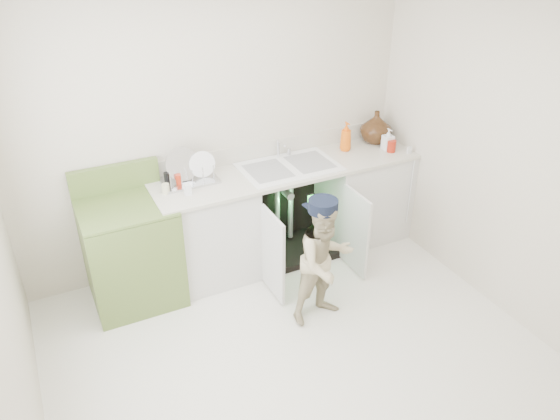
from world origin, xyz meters
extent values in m
plane|color=beige|center=(0.00, 0.00, 0.00)|extent=(3.50, 3.50, 0.00)
cube|color=beige|center=(0.00, 1.50, 1.25)|extent=(3.50, 2.50, 0.02)
cube|color=beige|center=(0.00, -1.50, 1.25)|extent=(3.50, 2.50, 0.02)
cube|color=beige|center=(1.75, 0.00, 1.25)|extent=(2.50, 3.00, 0.02)
cube|color=silver|center=(-0.25, 1.20, 0.43)|extent=(0.80, 0.60, 0.86)
cube|color=silver|center=(1.35, 1.20, 0.43)|extent=(0.80, 0.60, 0.86)
cube|color=black|center=(0.55, 1.47, 0.43)|extent=(0.80, 0.06, 0.86)
cube|color=black|center=(0.55, 1.20, 0.03)|extent=(0.80, 0.60, 0.06)
cylinder|color=gray|center=(0.48, 1.30, 0.45)|extent=(0.05, 0.05, 0.70)
cylinder|color=gray|center=(0.62, 1.30, 0.45)|extent=(0.05, 0.05, 0.70)
cylinder|color=gray|center=(0.55, 1.25, 0.62)|extent=(0.07, 0.18, 0.07)
cube|color=silver|center=(0.15, 0.70, 0.40)|extent=(0.03, 0.40, 0.76)
cube|color=silver|center=(0.95, 0.70, 0.40)|extent=(0.02, 0.40, 0.76)
cube|color=beige|center=(0.55, 1.20, 0.89)|extent=(2.44, 0.64, 0.03)
cube|color=beige|center=(0.55, 1.49, 0.98)|extent=(2.44, 0.02, 0.15)
cube|color=white|center=(0.55, 1.20, 0.90)|extent=(0.85, 0.55, 0.02)
cube|color=gray|center=(0.34, 1.20, 0.91)|extent=(0.34, 0.40, 0.01)
cube|color=gray|center=(0.76, 1.20, 0.91)|extent=(0.34, 0.40, 0.01)
cylinder|color=silver|center=(0.55, 1.42, 0.99)|extent=(0.03, 0.03, 0.17)
cylinder|color=silver|center=(0.55, 1.36, 1.06)|extent=(0.02, 0.14, 0.02)
cylinder|color=silver|center=(0.66, 1.42, 0.94)|extent=(0.04, 0.04, 0.06)
cylinder|color=silver|center=(1.68, 0.89, 0.55)|extent=(0.01, 0.01, 0.70)
cube|color=silver|center=(1.68, 0.98, 0.93)|extent=(0.04, 0.02, 0.06)
cube|color=silver|center=(-0.32, 1.32, 0.91)|extent=(0.46, 0.30, 0.02)
cylinder|color=silver|center=(-0.36, 1.34, 0.99)|extent=(0.28, 0.10, 0.27)
cylinder|color=white|center=(-0.20, 1.32, 0.98)|extent=(0.22, 0.06, 0.22)
cylinder|color=silver|center=(-0.50, 1.22, 0.99)|extent=(0.01, 0.01, 0.13)
cylinder|color=silver|center=(-0.41, 1.22, 0.99)|extent=(0.01, 0.01, 0.13)
cylinder|color=silver|center=(-0.32, 1.22, 0.99)|extent=(0.01, 0.01, 0.13)
cylinder|color=silver|center=(-0.23, 1.22, 0.99)|extent=(0.01, 0.01, 0.13)
cylinder|color=silver|center=(-0.14, 1.22, 0.99)|extent=(0.01, 0.01, 0.13)
imported|color=#452213|center=(1.55, 1.34, 1.05)|extent=(0.30, 0.30, 0.31)
imported|color=#E95D0C|center=(1.19, 1.30, 1.04)|extent=(0.11, 0.11, 0.27)
imported|color=white|center=(1.55, 1.14, 1.00)|extent=(0.09, 0.09, 0.20)
cylinder|color=#A21E0D|center=(1.55, 1.08, 0.96)|extent=(0.08, 0.08, 0.11)
cylinder|color=red|center=(-0.42, 1.28, 0.95)|extent=(0.05, 0.05, 0.10)
cylinder|color=beige|center=(-0.55, 1.20, 0.94)|extent=(0.06, 0.06, 0.08)
cylinder|color=black|center=(-0.51, 1.32, 0.96)|extent=(0.04, 0.04, 0.12)
cube|color=silver|center=(-0.40, 1.10, 0.95)|extent=(0.05, 0.05, 0.09)
cube|color=olive|center=(-0.89, 1.18, 0.43)|extent=(0.71, 0.65, 0.86)
cube|color=olive|center=(-0.89, 1.18, 0.88)|extent=(0.71, 0.65, 0.02)
cube|color=olive|center=(-0.89, 1.46, 0.99)|extent=(0.71, 0.06, 0.23)
cylinder|color=black|center=(-1.07, 1.02, 0.87)|extent=(0.16, 0.16, 0.02)
cylinder|color=silver|center=(-1.07, 1.02, 0.88)|extent=(0.19, 0.19, 0.01)
cylinder|color=black|center=(-1.07, 1.33, 0.87)|extent=(0.16, 0.16, 0.02)
cylinder|color=silver|center=(-1.07, 1.33, 0.88)|extent=(0.19, 0.19, 0.01)
cylinder|color=black|center=(-0.72, 1.02, 0.87)|extent=(0.16, 0.16, 0.02)
cylinder|color=silver|center=(-0.72, 1.02, 0.88)|extent=(0.19, 0.19, 0.01)
cylinder|color=black|center=(-0.72, 1.33, 0.87)|extent=(0.16, 0.16, 0.02)
cylinder|color=silver|center=(-0.72, 1.33, 0.88)|extent=(0.19, 0.19, 0.01)
imported|color=tan|center=(0.39, 0.28, 0.52)|extent=(0.55, 0.45, 1.04)
cylinder|color=black|center=(0.39, 0.28, 1.01)|extent=(0.24, 0.24, 0.09)
cube|color=black|center=(0.38, 0.38, 0.98)|extent=(0.18, 0.11, 0.01)
cube|color=black|center=(0.58, 0.86, 0.72)|extent=(0.07, 0.01, 0.14)
cube|color=#26F23F|center=(0.58, 0.85, 0.72)|extent=(0.06, 0.00, 0.12)
camera|label=1|loc=(-1.43, -2.65, 2.94)|focal=35.00mm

